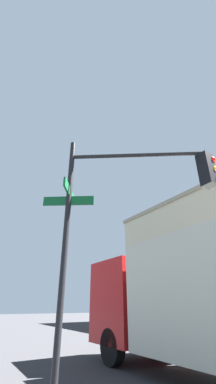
# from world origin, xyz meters

# --- Properties ---
(traffic_signal_near) EXTENTS (2.35, 3.19, 5.22)m
(traffic_signal_near) POSITION_xyz_m (-6.36, -5.81, 3.70)
(traffic_signal_near) COLOR black
(traffic_signal_near) RESTS_ON ground_plane
(box_truck_second) EXTENTS (8.56, 2.59, 3.30)m
(box_truck_second) POSITION_xyz_m (-6.90, -3.09, 1.84)
(box_truck_second) COLOR #B21919
(box_truck_second) RESTS_ON ground_plane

